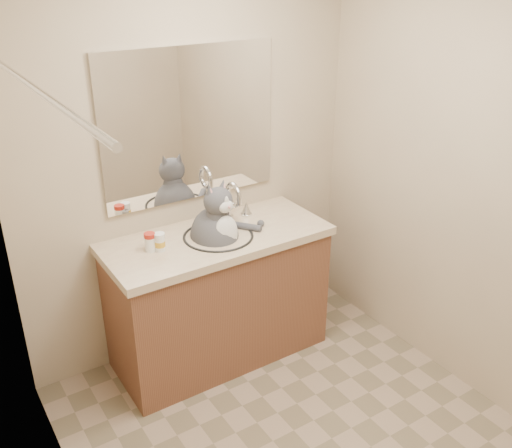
% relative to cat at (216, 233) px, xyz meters
% --- Properties ---
extents(room, '(2.22, 2.52, 2.42)m').
position_rel_cat_xyz_m(room, '(0.01, -0.95, 0.33)').
color(room, gray).
rests_on(room, ground).
extents(vanity, '(1.34, 0.59, 1.12)m').
position_rel_cat_xyz_m(vanity, '(0.01, 0.01, -0.43)').
color(vanity, brown).
rests_on(vanity, ground).
extents(mirror, '(1.10, 0.02, 0.90)m').
position_rel_cat_xyz_m(mirror, '(0.01, 0.28, 0.58)').
color(mirror, white).
rests_on(mirror, room).
extents(shower_curtain, '(0.02, 1.30, 1.93)m').
position_rel_cat_xyz_m(shower_curtain, '(-1.04, -0.85, 0.16)').
color(shower_curtain, '#C3AF93').
rests_on(shower_curtain, ground).
extents(cat, '(0.45, 0.36, 0.56)m').
position_rel_cat_xyz_m(cat, '(0.00, 0.00, 0.00)').
color(cat, '#47474C').
rests_on(cat, vanity).
extents(pill_bottle_redcap, '(0.08, 0.08, 0.11)m').
position_rel_cat_xyz_m(pill_bottle_redcap, '(-0.39, 0.04, 0.03)').
color(pill_bottle_redcap, white).
rests_on(pill_bottle_redcap, vanity).
extents(pill_bottle_orange, '(0.08, 0.08, 0.10)m').
position_rel_cat_xyz_m(pill_bottle_orange, '(-0.35, 0.02, 0.03)').
color(pill_bottle_orange, white).
rests_on(pill_bottle_orange, vanity).
extents(grey_canister, '(0.06, 0.06, 0.07)m').
position_rel_cat_xyz_m(grey_canister, '(-0.37, 0.06, 0.02)').
color(grey_canister, slate).
rests_on(grey_canister, vanity).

